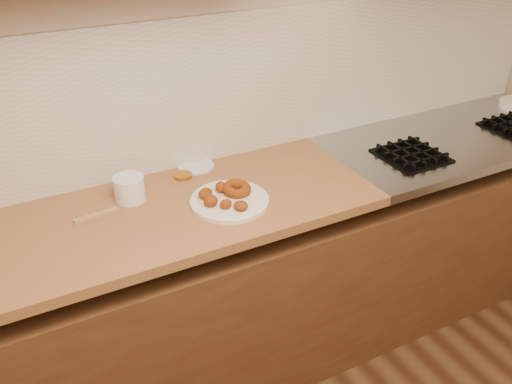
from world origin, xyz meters
The scene contains 13 objects.
wall_back centered at (0.00, 2.00, 1.35)m, with size 4.00×0.02×2.70m, color #C1AD94.
base_cabinet centered at (0.00, 1.69, 0.39)m, with size 3.60×0.60×0.77m, color #583619.
butcher_block centered at (-0.65, 1.69, 0.88)m, with size 2.30×0.62×0.04m, color olive.
stovetop centered at (1.15, 1.69, 0.88)m, with size 1.30×0.62×0.04m, color #9EA0A5.
backsplash centered at (0.00, 1.99, 1.20)m, with size 3.60×0.02×0.60m, color beige.
burner_grates centered at (1.13, 1.61, 0.91)m, with size 0.91×0.26×0.03m.
donut_plate centered at (-0.06, 1.62, 0.91)m, with size 0.29×0.29×0.02m, color silver.
ring_donut centered at (-0.02, 1.65, 0.94)m, with size 0.11×0.11×0.04m, color brown.
fried_dough_chunks centered at (-0.10, 1.62, 0.94)m, with size 0.15×0.21×0.05m.
plastic_tub centered at (-0.38, 1.82, 0.95)m, with size 0.11×0.11×0.09m, color silver.
tub_lid centered at (-0.06, 1.95, 0.90)m, with size 0.15×0.15×0.01m, color silver.
brass_jar_lid centered at (-0.14, 1.89, 0.91)m, with size 0.07×0.07×0.01m, color #B37D24.
wooden_utensil centered at (-0.52, 1.76, 0.91)m, with size 0.16×0.02×0.01m, color #A77A52.
Camera 1 is at (-0.76, 0.06, 1.95)m, focal length 38.00 mm.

